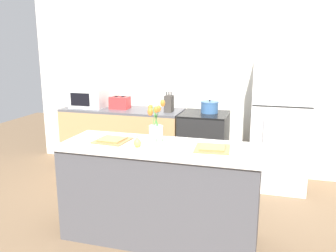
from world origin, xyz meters
The scene contains 14 objects.
ground_plane centered at (0.00, 0.00, 0.00)m, with size 10.00×10.00×0.00m, color brown.
back_wall centered at (0.00, 2.00, 1.35)m, with size 5.20×0.08×2.70m.
kitchen_island centered at (0.00, 0.00, 0.45)m, with size 1.80×0.66×0.90m.
back_counter centered at (-1.06, 1.60, 0.45)m, with size 1.68×0.60×0.90m.
stove_range centered at (0.10, 1.60, 0.45)m, with size 0.60×0.61×0.90m.
refrigerator centered at (1.05, 1.60, 0.87)m, with size 0.68×0.67×1.75m.
flower_vase centered at (-0.03, -0.04, 1.03)m, with size 0.17×0.15×0.42m.
pear_figurine centered at (-0.17, -0.11, 0.94)m, with size 0.07×0.07×0.11m.
plate_setting_left centered at (-0.47, 0.01, 0.91)m, with size 0.32×0.32×0.02m.
plate_setting_right centered at (0.47, 0.01, 0.91)m, with size 0.32×0.32×0.02m.
toaster centered at (-1.10, 1.60, 0.98)m, with size 0.28×0.18×0.17m.
cooking_pot centered at (0.15, 1.66, 0.97)m, with size 0.23×0.23×0.17m.
microwave centered at (-1.56, 1.60, 1.03)m, with size 0.48×0.37×0.27m.
knife_block centered at (-0.37, 1.56, 1.01)m, with size 0.10×0.14×0.27m.
Camera 1 is at (0.92, -2.89, 1.78)m, focal length 38.00 mm.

